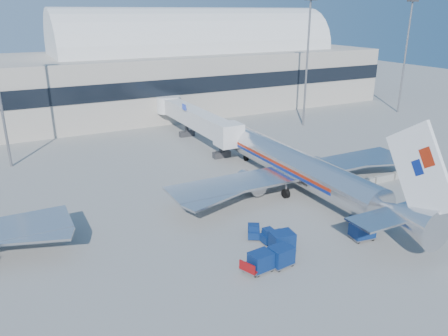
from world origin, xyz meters
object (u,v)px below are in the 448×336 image
mast_east (308,44)px  cart_train_c (261,261)px  mast_far_east (407,40)px  tug_right (359,220)px  barrier_far (402,174)px  tug_left (254,230)px  barrier_near (364,183)px  barrier_mid (384,178)px  cart_train_a (282,241)px  cart_solo_near (362,229)px  jetbridge_near (192,116)px  cart_train_b (281,256)px  cart_open_red (255,266)px  airliner_main (300,168)px  cart_solo_far (435,208)px  tug_lead (272,236)px

mast_east → cart_train_c: mast_east is taller
mast_far_east → tug_right: 59.15m
barrier_far → tug_left: size_ratio=1.21×
mast_east → barrier_near: bearing=-113.2°
barrier_far → mast_east: bearing=79.1°
barrier_mid → tug_right: tug_right is taller
barrier_far → tug_right: 16.52m
barrier_mid → barrier_far: size_ratio=1.00×
mast_far_east → cart_train_a: bearing=-146.6°
cart_solo_near → barrier_mid: bearing=44.1°
jetbridge_near → cart_train_b: bearing=-102.8°
tug_left → cart_train_c: size_ratio=1.19×
cart_solo_near → cart_train_a: bearing=176.3°
cart_train_a → cart_solo_near: 8.13m
tug_right → cart_solo_near: 2.80m
cart_train_b → cart_open_red: bearing=163.3°
barrier_near → cart_train_c: size_ratio=1.44×
airliner_main → cart_solo_far: size_ratio=19.70×
airliner_main → cart_train_c: airliner_main is taller
cart_train_a → jetbridge_near: bearing=85.3°
barrier_far → cart_train_b: cart_train_b is taller
barrier_near → mast_east: bearing=66.8°
tug_left → cart_solo_far: 19.84m
jetbridge_near → cart_train_b: size_ratio=12.53×
jetbridge_near → cart_solo_far: jetbridge_near is taller
cart_train_b → barrier_far: bearing=13.9°
tug_lead → cart_open_red: 5.08m
cart_train_c → cart_solo_far: cart_train_c is taller
mast_far_east → cart_solo_far: bearing=-134.2°
barrier_mid → tug_right: (-11.38, -7.58, 0.17)m
tug_right → cart_train_a: bearing=-144.3°
tug_lead → tug_left: bearing=120.1°
airliner_main → cart_solo_far: bearing=-54.2°
cart_solo_far → barrier_far: bearing=47.6°
tug_right → cart_train_a: size_ratio=1.01×
airliner_main → barrier_far: bearing=-9.7°
cart_train_c → cart_train_b: bearing=-9.6°
airliner_main → cart_open_red: (-13.50, -12.17, -2.48)m
tug_lead → tug_left: tug_lead is taller
mast_far_east → tug_left: bearing=-149.6°
cart_train_a → cart_open_red: (-3.70, -1.53, -0.55)m
barrier_near → cart_open_red: bearing=-155.8°
cart_train_c → cart_open_red: (-0.36, 0.26, -0.46)m
mast_east → cart_open_red: size_ratio=8.20×
tug_right → cart_open_red: 13.58m
mast_far_east → cart_train_c: bearing=-146.9°
mast_east → tug_left: (-30.64, -32.66, -14.13)m
barrier_mid → tug_right: 13.67m
tug_right → mast_far_east: bearing=70.6°
barrier_near → cart_train_c: 23.36m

